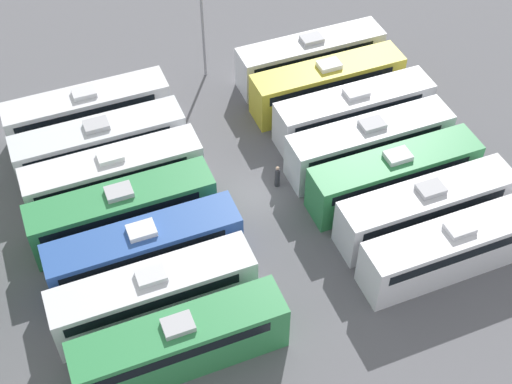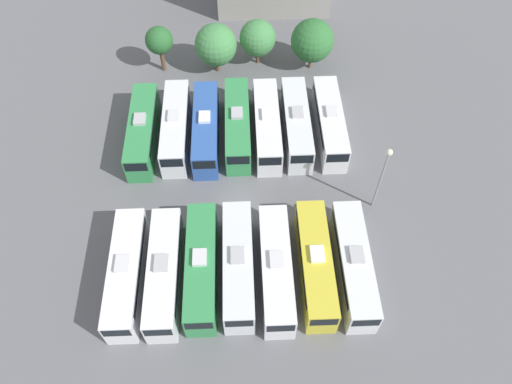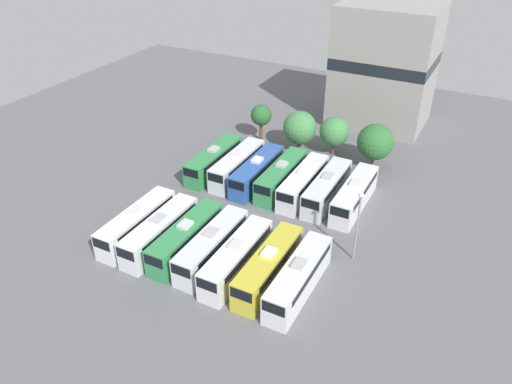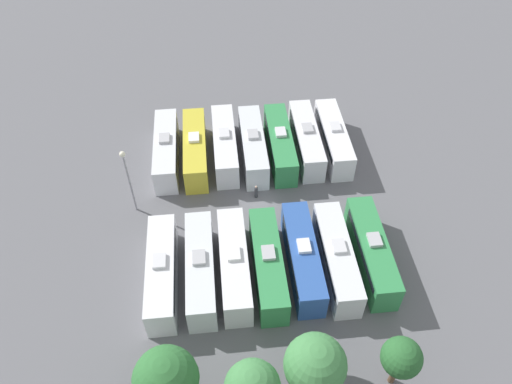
# 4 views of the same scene
# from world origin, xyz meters

# --- Properties ---
(ground_plane) EXTENTS (114.04, 114.04, 0.00)m
(ground_plane) POSITION_xyz_m (0.00, 0.00, 0.00)
(ground_plane) COLOR slate
(bus_0) EXTENTS (2.61, 11.43, 3.70)m
(bus_0) POSITION_xyz_m (-9.86, -8.61, 1.84)
(bus_0) COLOR white
(bus_0) RESTS_ON ground_plane
(bus_1) EXTENTS (2.61, 11.43, 3.70)m
(bus_1) POSITION_xyz_m (-6.57, -8.71, 1.84)
(bus_1) COLOR silver
(bus_1) RESTS_ON ground_plane
(bus_2) EXTENTS (2.61, 11.43, 3.70)m
(bus_2) POSITION_xyz_m (-3.35, -8.29, 1.84)
(bus_2) COLOR #338C4C
(bus_2) RESTS_ON ground_plane
(bus_3) EXTENTS (2.61, 11.43, 3.70)m
(bus_3) POSITION_xyz_m (-0.11, -8.22, 1.84)
(bus_3) COLOR silver
(bus_3) RESTS_ON ground_plane
(bus_4) EXTENTS (2.61, 11.43, 3.70)m
(bus_4) POSITION_xyz_m (3.20, -8.75, 1.84)
(bus_4) COLOR silver
(bus_4) RESTS_ON ground_plane
(bus_5) EXTENTS (2.61, 11.43, 3.70)m
(bus_5) POSITION_xyz_m (6.70, -8.38, 1.84)
(bus_5) COLOR gold
(bus_5) RESTS_ON ground_plane
(bus_6) EXTENTS (2.61, 11.43, 3.70)m
(bus_6) POSITION_xyz_m (10.07, -8.57, 1.84)
(bus_6) COLOR silver
(bus_6) RESTS_ON ground_plane
(bus_7) EXTENTS (2.61, 11.43, 3.70)m
(bus_7) POSITION_xyz_m (-10.03, 8.23, 1.84)
(bus_7) COLOR #338C4C
(bus_7) RESTS_ON ground_plane
(bus_8) EXTENTS (2.61, 11.43, 3.70)m
(bus_8) POSITION_xyz_m (-6.52, 8.63, 1.84)
(bus_8) COLOR silver
(bus_8) RESTS_ON ground_plane
(bus_9) EXTENTS (2.61, 11.43, 3.70)m
(bus_9) POSITION_xyz_m (-3.27, 8.26, 1.84)
(bus_9) COLOR #2D56A8
(bus_9) RESTS_ON ground_plane
(bus_10) EXTENTS (2.61, 11.43, 3.70)m
(bus_10) POSITION_xyz_m (0.13, 8.70, 1.84)
(bus_10) COLOR #338C4C
(bus_10) RESTS_ON ground_plane
(bus_11) EXTENTS (2.61, 11.43, 3.70)m
(bus_11) POSITION_xyz_m (3.33, 8.45, 1.84)
(bus_11) COLOR silver
(bus_11) RESTS_ON ground_plane
(bus_12) EXTENTS (2.61, 11.43, 3.70)m
(bus_12) POSITION_xyz_m (6.53, 8.59, 1.84)
(bus_12) COLOR silver
(bus_12) RESTS_ON ground_plane
(bus_13) EXTENTS (2.61, 11.43, 3.70)m
(bus_13) POSITION_xyz_m (10.13, 8.60, 1.84)
(bus_13) COLOR silver
(bus_13) RESTS_ON ground_plane
(worker_person) EXTENTS (0.36, 0.36, 1.73)m
(worker_person) POSITION_xyz_m (0.20, -1.69, 0.80)
(worker_person) COLOR #333338
(worker_person) RESTS_ON ground_plane
(light_pole) EXTENTS (0.60, 0.60, 8.41)m
(light_pole) POSITION_xyz_m (13.34, -1.18, 5.64)
(light_pole) COLOR gray
(light_pole) RESTS_ON ground_plane
(tree_0) EXTENTS (3.26, 3.26, 5.94)m
(tree_0) POSITION_xyz_m (-8.77, 20.12, 4.25)
(tree_0) COLOR brown
(tree_0) RESTS_ON ground_plane
(tree_1) EXTENTS (4.98, 4.98, 6.24)m
(tree_1) POSITION_xyz_m (-2.17, 19.77, 3.74)
(tree_1) COLOR brown
(tree_1) RESTS_ON ground_plane
(tree_2) EXTENTS (4.37, 4.37, 5.82)m
(tree_2) POSITION_xyz_m (2.82, 21.01, 3.63)
(tree_2) COLOR brown
(tree_2) RESTS_ON ground_plane
(tree_3) EXTENTS (5.09, 5.09, 6.51)m
(tree_3) POSITION_xyz_m (9.24, 19.82, 3.95)
(tree_3) COLOR brown
(tree_3) RESTS_ON ground_plane
(depot_building) EXTENTS (15.05, 12.41, 19.29)m
(depot_building) POSITION_xyz_m (5.40, 35.85, 9.73)
(depot_building) COLOR gray
(depot_building) RESTS_ON ground_plane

